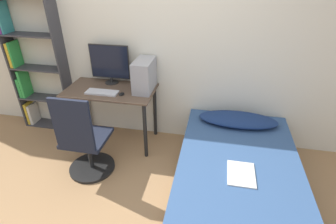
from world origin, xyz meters
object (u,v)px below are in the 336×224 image
at_px(bed, 237,178).
at_px(monitor, 110,63).
at_px(office_chair, 85,145).
at_px(bookshelf, 32,70).
at_px(keyboard, 102,92).
at_px(pc_tower, 144,75).

height_order(bed, monitor, monitor).
xyz_separation_m(office_chair, monitor, (0.01, 0.83, 0.62)).
height_order(bookshelf, office_chair, bookshelf).
height_order(bookshelf, keyboard, bookshelf).
bearing_deg(office_chair, pc_tower, 56.23).
relative_size(keyboard, pc_tower, 0.96).
xyz_separation_m(monitor, pc_tower, (0.46, -0.12, -0.08)).
bearing_deg(bookshelf, monitor, 0.62).
height_order(bookshelf, pc_tower, bookshelf).
bearing_deg(bed, monitor, 152.03).
height_order(bookshelf, bed, bookshelf).
bearing_deg(bookshelf, bed, -17.18).
relative_size(bed, monitor, 3.78).
height_order(office_chair, keyboard, office_chair).
bearing_deg(monitor, pc_tower, -14.12).
xyz_separation_m(bookshelf, office_chair, (1.08, -0.82, -0.46)).
distance_m(monitor, pc_tower, 0.49).
bearing_deg(office_chair, keyboard, 88.35).
relative_size(office_chair, keyboard, 2.64).
bearing_deg(pc_tower, keyboard, -157.76).
height_order(office_chair, pc_tower, pc_tower).
relative_size(bookshelf, office_chair, 1.75).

